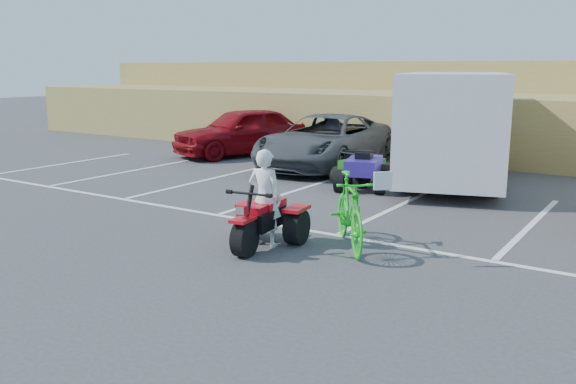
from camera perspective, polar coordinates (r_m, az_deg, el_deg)
The scene contains 11 objects.
ground at distance 8.77m, azimuth -3.08°, elevation -7.63°, with size 100.00×100.00×0.00m, color #3A3A3D.
parking_stripes at distance 11.83m, azimuth 12.13°, elevation -2.76°, with size 28.00×5.16×0.01m.
grass_embankment at distance 22.73m, azimuth 20.78°, elevation 7.18°, with size 40.00×8.50×3.10m.
red_trike_atv at distance 9.99m, azimuth -2.53°, elevation -5.20°, with size 1.16×1.55×1.01m, color #BA0A14, non-canonical shape.
rider at distance 9.91m, azimuth -2.17°, elevation -0.55°, with size 0.58×0.38×1.60m, color white.
green_dirt_bike at distance 9.85m, azimuth 5.78°, elevation -1.83°, with size 0.57×2.02×1.21m, color #14BF19.
grey_pickup at distance 17.90m, azimuth 3.55°, elevation 4.78°, with size 2.53×5.50×1.53m, color #3F4246.
red_car at distance 20.38m, azimuth -4.30°, elevation 5.69°, with size 1.88×4.67×1.59m, color maroon.
cargo_trailer at distance 15.81m, azimuth 15.17°, elevation 6.13°, with size 3.95×6.31×2.74m.
quad_atv_blue at distance 14.81m, azimuth 7.05°, elevation 0.28°, with size 1.16×1.56×1.02m, color navy, non-canonical shape.
quad_atv_green at distance 15.44m, azimuth 6.88°, elevation 0.75°, with size 0.97×1.29×0.85m, color #145212, non-canonical shape.
Camera 1 is at (4.91, -6.66, 2.89)m, focal length 38.00 mm.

